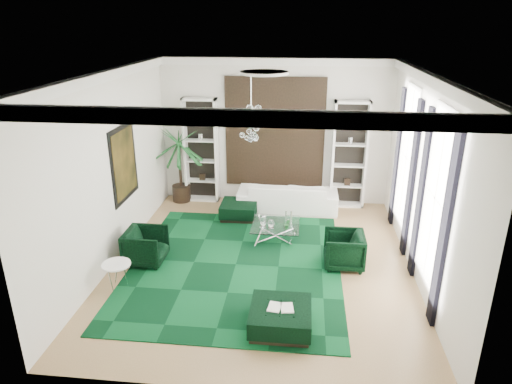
# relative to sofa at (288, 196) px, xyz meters

# --- Properties ---
(floor) EXTENTS (6.00, 7.00, 0.02)m
(floor) POSITION_rel_sofa_xyz_m (-0.40, -2.86, -0.38)
(floor) COLOR #A68457
(floor) RESTS_ON ground
(ceiling) EXTENTS (6.00, 7.00, 0.02)m
(ceiling) POSITION_rel_sofa_xyz_m (-0.40, -2.86, 3.44)
(ceiling) COLOR white
(ceiling) RESTS_ON ground
(wall_back) EXTENTS (6.00, 0.02, 3.80)m
(wall_back) POSITION_rel_sofa_xyz_m (-0.40, 0.65, 1.53)
(wall_back) COLOR silver
(wall_back) RESTS_ON ground
(wall_front) EXTENTS (6.00, 0.02, 3.80)m
(wall_front) POSITION_rel_sofa_xyz_m (-0.40, -6.37, 1.53)
(wall_front) COLOR silver
(wall_front) RESTS_ON ground
(wall_left) EXTENTS (0.02, 7.00, 3.80)m
(wall_left) POSITION_rel_sofa_xyz_m (-3.41, -2.86, 1.53)
(wall_left) COLOR silver
(wall_left) RESTS_ON ground
(wall_right) EXTENTS (0.02, 7.00, 3.80)m
(wall_right) POSITION_rel_sofa_xyz_m (2.61, -2.86, 1.53)
(wall_right) COLOR silver
(wall_right) RESTS_ON ground
(crown_molding) EXTENTS (6.00, 7.00, 0.18)m
(crown_molding) POSITION_rel_sofa_xyz_m (-0.40, -2.86, 3.33)
(crown_molding) COLOR white
(crown_molding) RESTS_ON ceiling
(ceiling_medallion) EXTENTS (0.90, 0.90, 0.05)m
(ceiling_medallion) POSITION_rel_sofa_xyz_m (-0.40, -2.56, 3.40)
(ceiling_medallion) COLOR white
(ceiling_medallion) RESTS_ON ceiling
(tapestry) EXTENTS (2.50, 0.06, 2.80)m
(tapestry) POSITION_rel_sofa_xyz_m (-0.40, 0.60, 1.53)
(tapestry) COLOR black
(tapestry) RESTS_ON wall_back
(shelving_left) EXTENTS (0.90, 0.38, 2.80)m
(shelving_left) POSITION_rel_sofa_xyz_m (-2.35, 0.45, 1.03)
(shelving_left) COLOR white
(shelving_left) RESTS_ON floor
(shelving_right) EXTENTS (0.90, 0.38, 2.80)m
(shelving_right) POSITION_rel_sofa_xyz_m (1.55, 0.45, 1.03)
(shelving_right) COLOR white
(shelving_right) RESTS_ON floor
(painting) EXTENTS (0.04, 1.30, 1.60)m
(painting) POSITION_rel_sofa_xyz_m (-3.37, -2.26, 1.48)
(painting) COLOR black
(painting) RESTS_ON wall_left
(window_near) EXTENTS (0.03, 1.10, 2.90)m
(window_near) POSITION_rel_sofa_xyz_m (2.59, -3.76, 1.53)
(window_near) COLOR white
(window_near) RESTS_ON wall_right
(curtain_near_a) EXTENTS (0.07, 0.30, 3.25)m
(curtain_near_a) POSITION_rel_sofa_xyz_m (2.55, -4.54, 1.28)
(curtain_near_a) COLOR black
(curtain_near_a) RESTS_ON floor
(curtain_near_b) EXTENTS (0.07, 0.30, 3.25)m
(curtain_near_b) POSITION_rel_sofa_xyz_m (2.55, -2.98, 1.28)
(curtain_near_b) COLOR black
(curtain_near_b) RESTS_ON floor
(window_far) EXTENTS (0.03, 1.10, 2.90)m
(window_far) POSITION_rel_sofa_xyz_m (2.59, -1.36, 1.53)
(window_far) COLOR white
(window_far) RESTS_ON wall_right
(curtain_far_a) EXTENTS (0.07, 0.30, 3.25)m
(curtain_far_a) POSITION_rel_sofa_xyz_m (2.55, -2.14, 1.28)
(curtain_far_a) COLOR black
(curtain_far_a) RESTS_ON floor
(curtain_far_b) EXTENTS (0.07, 0.30, 3.25)m
(curtain_far_b) POSITION_rel_sofa_xyz_m (2.55, -0.58, 1.28)
(curtain_far_b) COLOR black
(curtain_far_b) RESTS_ON floor
(rug) EXTENTS (4.20, 5.00, 0.02)m
(rug) POSITION_rel_sofa_xyz_m (-0.91, -3.03, -0.36)
(rug) COLOR black
(rug) RESTS_ON floor
(sofa) EXTENTS (2.57, 1.00, 0.75)m
(sofa) POSITION_rel_sofa_xyz_m (0.00, 0.00, 0.00)
(sofa) COLOR white
(sofa) RESTS_ON floor
(armchair_left) EXTENTS (0.80, 0.78, 0.73)m
(armchair_left) POSITION_rel_sofa_xyz_m (-2.75, -3.10, -0.01)
(armchair_left) COLOR black
(armchair_left) RESTS_ON floor
(armchair_right) EXTENTS (0.79, 0.77, 0.72)m
(armchair_right) POSITION_rel_sofa_xyz_m (1.25, -2.82, -0.01)
(armchair_right) COLOR black
(armchair_right) RESTS_ON floor
(coffee_table) EXTENTS (1.07, 1.07, 0.37)m
(coffee_table) POSITION_rel_sofa_xyz_m (-0.19, -1.76, -0.19)
(coffee_table) COLOR white
(coffee_table) RESTS_ON floor
(ottoman_side) EXTENTS (0.88, 0.88, 0.39)m
(ottoman_side) POSITION_rel_sofa_xyz_m (-1.19, -0.66, -0.18)
(ottoman_side) COLOR black
(ottoman_side) RESTS_ON floor
(ottoman_front) EXTENTS (0.97, 0.97, 0.39)m
(ottoman_front) POSITION_rel_sofa_xyz_m (0.10, -4.96, -0.18)
(ottoman_front) COLOR black
(ottoman_front) RESTS_ON floor
(book) EXTENTS (0.42, 0.28, 0.03)m
(book) POSITION_rel_sofa_xyz_m (0.10, -4.96, 0.03)
(book) COLOR white
(book) RESTS_ON ottoman_front
(side_table) EXTENTS (0.53, 0.53, 0.51)m
(side_table) POSITION_rel_sofa_xyz_m (-2.95, -4.11, -0.12)
(side_table) COLOR white
(side_table) RESTS_ON floor
(palm) EXTENTS (1.67, 1.67, 2.67)m
(palm) POSITION_rel_sofa_xyz_m (-2.91, 0.29, 0.96)
(palm) COLOR #1C5A27
(palm) RESTS_ON floor
(chandelier) EXTENTS (0.81, 0.81, 0.73)m
(chandelier) POSITION_rel_sofa_xyz_m (-0.63, -2.69, 2.48)
(chandelier) COLOR white
(chandelier) RESTS_ON ceiling
(table_plant) EXTENTS (0.13, 0.10, 0.23)m
(table_plant) POSITION_rel_sofa_xyz_m (0.07, -1.98, 0.11)
(table_plant) COLOR #1C5A27
(table_plant) RESTS_ON coffee_table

